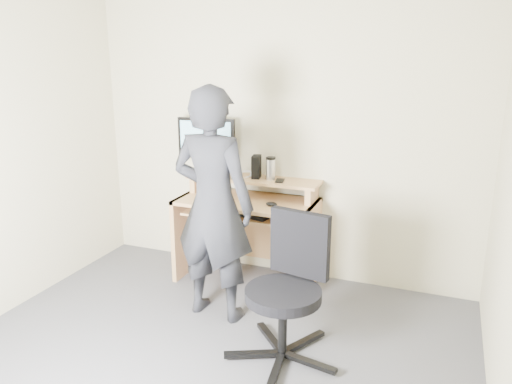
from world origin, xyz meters
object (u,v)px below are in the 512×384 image
Objects in this scene: desk at (250,219)px; office_chair at (289,283)px; person at (213,205)px; monitor at (206,141)px.

desk is 1.25m from office_chair.
office_chair is (0.69, -1.04, -0.03)m from desk.
desk is 0.68× the size of person.
person is at bearing 166.72° from office_chair.
monitor is at bearing -56.76° from person.
desk is 1.26× the size of office_chair.
person is at bearing -90.03° from desk.
monitor is 0.56× the size of office_chair.
person is (-0.69, 0.31, 0.37)m from office_chair.
monitor is at bearing 172.10° from desk.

